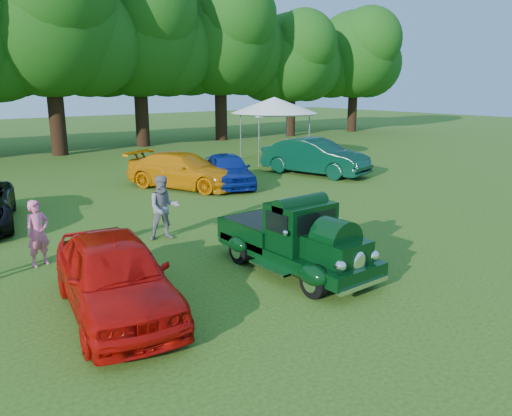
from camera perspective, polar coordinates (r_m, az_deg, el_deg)
ground at (r=11.46m, az=1.79°, el=-7.62°), size 120.00×120.00×0.00m
hero_pickup at (r=11.54m, az=4.40°, el=-3.73°), size 1.97×4.22×1.65m
red_convertible at (r=9.75m, az=-15.82°, el=-7.38°), size 2.51×4.67×1.51m
back_car_orange at (r=20.98m, az=-8.24°, el=4.28°), size 4.05×5.40×1.46m
back_car_blue at (r=21.16m, az=-3.21°, el=4.40°), size 3.03×4.41×1.39m
back_car_green at (r=24.00m, az=6.78°, el=5.84°), size 3.11×5.46×1.70m
spectator_pink at (r=12.86m, az=-23.66°, el=-2.64°), size 0.67×0.53×1.60m
spectator_grey at (r=13.98m, az=-10.49°, el=0.02°), size 1.03×0.90×1.80m
canopy_tent at (r=27.74m, az=2.09°, el=11.62°), size 5.89×5.89×3.53m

